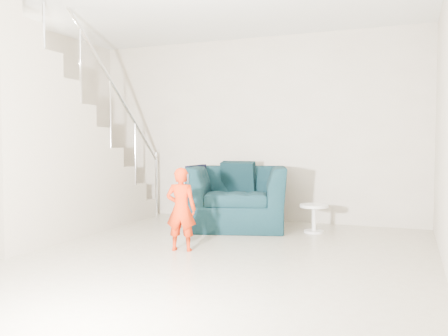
% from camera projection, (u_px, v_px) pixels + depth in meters
% --- Properties ---
extents(floor, '(5.50, 5.50, 0.00)m').
position_uv_depth(floor, '(164.00, 262.00, 4.57)').
color(floor, gray).
rests_on(floor, ground).
extents(back_wall, '(5.00, 0.00, 5.00)m').
position_uv_depth(back_wall, '(252.00, 129.00, 7.06)').
color(back_wall, '#ADA08C').
rests_on(back_wall, floor).
extents(armchair, '(1.54, 1.43, 0.83)m').
position_uv_depth(armchair, '(238.00, 197.00, 6.38)').
color(armchair, black).
rests_on(armchair, floor).
extents(toddler, '(0.36, 0.27, 0.89)m').
position_uv_depth(toddler, '(181.00, 209.00, 5.02)').
color(toddler, '#AD0905').
rests_on(toddler, floor).
extents(side_table, '(0.36, 0.36, 0.36)m').
position_uv_depth(side_table, '(314.00, 214.00, 6.05)').
color(side_table, silver).
rests_on(side_table, floor).
extents(staircase, '(1.02, 3.03, 3.62)m').
position_uv_depth(staircase, '(40.00, 159.00, 5.76)').
color(staircase, '#ADA089').
rests_on(staircase, floor).
extents(cushion, '(0.48, 0.23, 0.47)m').
position_uv_depth(cushion, '(239.00, 178.00, 6.67)').
color(cushion, black).
rests_on(cushion, armchair).
extents(throw, '(0.06, 0.57, 0.64)m').
position_uv_depth(throw, '(196.00, 189.00, 6.48)').
color(throw, black).
rests_on(throw, armchair).
extents(phone, '(0.04, 0.05, 0.10)m').
position_uv_depth(phone, '(188.00, 179.00, 4.92)').
color(phone, black).
rests_on(phone, toddler).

